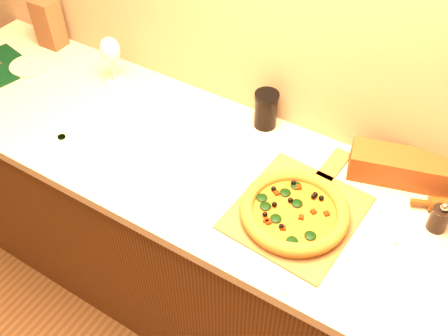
# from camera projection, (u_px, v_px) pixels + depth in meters

# --- Properties ---
(cabinet) EXTENTS (2.80, 0.65, 0.86)m
(cabinet) POSITION_uv_depth(u_px,v_px,m) (239.00, 258.00, 1.97)
(cabinet) COLOR #46210F
(cabinet) RESTS_ON ground
(countertop) EXTENTS (2.84, 0.68, 0.04)m
(countertop) POSITION_uv_depth(u_px,v_px,m) (242.00, 180.00, 1.65)
(countertop) COLOR beige
(countertop) RESTS_ON cabinet
(pizza_peel) EXTENTS (0.38, 0.54, 0.01)m
(pizza_peel) POSITION_uv_depth(u_px,v_px,m) (299.00, 209.00, 1.53)
(pizza_peel) COLOR brown
(pizza_peel) RESTS_ON countertop
(pizza) EXTENTS (0.33, 0.33, 0.05)m
(pizza) POSITION_uv_depth(u_px,v_px,m) (294.00, 211.00, 1.49)
(pizza) COLOR #B16C2C
(pizza) RESTS_ON pizza_peel
(bottle_cap) EXTENTS (0.03, 0.03, 0.01)m
(bottle_cap) POSITION_uv_depth(u_px,v_px,m) (62.00, 137.00, 1.76)
(bottle_cap) COLOR black
(bottle_cap) RESTS_ON countertop
(pepper_grinder) EXTENTS (0.06, 0.06, 0.11)m
(pepper_grinder) POSITION_uv_depth(u_px,v_px,m) (440.00, 218.00, 1.45)
(pepper_grinder) COLOR black
(pepper_grinder) RESTS_ON countertop
(bread_bag) EXTENTS (0.37, 0.21, 0.10)m
(bread_bag) POSITION_uv_depth(u_px,v_px,m) (405.00, 168.00, 1.59)
(bread_bag) COLOR brown
(bread_bag) RESTS_ON countertop
(wine_glass) EXTENTS (0.08, 0.08, 0.20)m
(wine_glass) POSITION_uv_depth(u_px,v_px,m) (110.00, 51.00, 1.91)
(wine_glass) COLOR silver
(wine_glass) RESTS_ON countertop
(paper_bag) EXTENTS (0.11, 0.09, 0.21)m
(paper_bag) POSITION_uv_depth(u_px,v_px,m) (49.00, 23.00, 2.12)
(paper_bag) COLOR brown
(paper_bag) RESTS_ON countertop
(dark_jar) EXTENTS (0.09, 0.09, 0.14)m
(dark_jar) POSITION_uv_depth(u_px,v_px,m) (266.00, 109.00, 1.76)
(dark_jar) COLOR black
(dark_jar) RESTS_ON countertop
(side_plate) EXTENTS (0.18, 0.18, 0.02)m
(side_plate) POSITION_uv_depth(u_px,v_px,m) (30.00, 66.00, 2.06)
(side_plate) COLOR beige
(side_plate) RESTS_ON countertop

